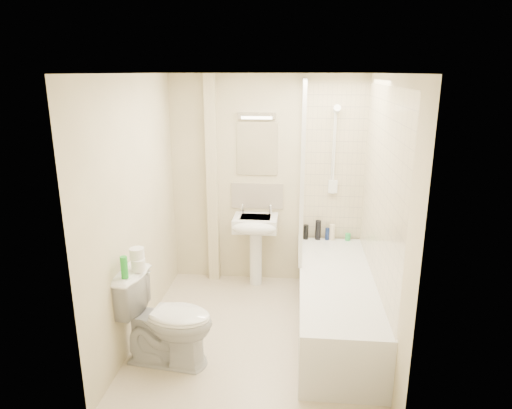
{
  "coord_description": "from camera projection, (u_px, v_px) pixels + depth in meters",
  "views": [
    {
      "loc": [
        0.36,
        -3.83,
        2.41
      ],
      "look_at": [
        -0.02,
        0.2,
        1.23
      ],
      "focal_mm": 32.0,
      "sensor_mm": 36.0,
      "label": 1
    }
  ],
  "objects": [
    {
      "name": "toilet_roll_lower",
      "position": [
        138.0,
        265.0,
        3.79
      ],
      "size": [
        0.12,
        0.12,
        0.1
      ],
      "primitive_type": "cylinder",
      "color": "white",
      "rests_on": "toilet"
    },
    {
      "name": "shower_fixture",
      "position": [
        334.0,
        154.0,
        5.01
      ],
      "size": [
        0.1,
        0.16,
        0.99
      ],
      "color": "white",
      "rests_on": "wall_back"
    },
    {
      "name": "bottle_cream",
      "position": [
        332.0,
        232.0,
        5.23
      ],
      "size": [
        0.06,
        0.06,
        0.18
      ],
      "primitive_type": "cylinder",
      "color": "beige",
      "rests_on": "bathtub"
    },
    {
      "name": "pedestal_sink",
      "position": [
        255.0,
        232.0,
        5.16
      ],
      "size": [
        0.49,
        0.46,
        0.95
      ],
      "color": "white",
      "rests_on": "ground"
    },
    {
      "name": "tile_right",
      "position": [
        381.0,
        188.0,
        4.02
      ],
      "size": [
        0.01,
        2.1,
        1.75
      ],
      "primitive_type": "cube",
      "color": "beige",
      "rests_on": "wall_right"
    },
    {
      "name": "bottle_black_b",
      "position": [
        318.0,
        230.0,
        5.24
      ],
      "size": [
        0.06,
        0.06,
        0.23
      ],
      "primitive_type": "cylinder",
      "color": "black",
      "rests_on": "bathtub"
    },
    {
      "name": "wall_back",
      "position": [
        267.0,
        182.0,
        5.23
      ],
      "size": [
        2.2,
        0.02,
        2.4
      ],
      "primitive_type": "cube",
      "color": "beige",
      "rests_on": "ground"
    },
    {
      "name": "bottle_blue",
      "position": [
        327.0,
        234.0,
        5.24
      ],
      "size": [
        0.05,
        0.05,
        0.14
      ],
      "primitive_type": "cylinder",
      "color": "navy",
      "rests_on": "bathtub"
    },
    {
      "name": "floor",
      "position": [
        257.0,
        333.0,
        4.37
      ],
      "size": [
        2.5,
        2.5,
        0.0
      ],
      "primitive_type": "plane",
      "color": "beige",
      "rests_on": "ground"
    },
    {
      "name": "wall_left",
      "position": [
        136.0,
        211.0,
        4.13
      ],
      "size": [
        0.02,
        2.5,
        2.4
      ],
      "primitive_type": "cube",
      "color": "beige",
      "rests_on": "ground"
    },
    {
      "name": "mirror",
      "position": [
        257.0,
        149.0,
        5.12
      ],
      "size": [
        0.46,
        0.01,
        0.6
      ],
      "primitive_type": "cube",
      "color": "white",
      "rests_on": "wall_back"
    },
    {
      "name": "toilet",
      "position": [
        166.0,
        319.0,
        3.85
      ],
      "size": [
        0.66,
        0.92,
        0.82
      ],
      "primitive_type": "imported",
      "rotation": [
        0.0,
        0.0,
        1.44
      ],
      "color": "white",
      "rests_on": "ground"
    },
    {
      "name": "strip_light",
      "position": [
        257.0,
        116.0,
        4.99
      ],
      "size": [
        0.42,
        0.07,
        0.07
      ],
      "primitive_type": "cube",
      "color": "silver",
      "rests_on": "wall_back"
    },
    {
      "name": "ceiling",
      "position": [
        257.0,
        73.0,
        3.7
      ],
      "size": [
        2.2,
        2.5,
        0.02
      ],
      "primitive_type": "cube",
      "color": "white",
      "rests_on": "wall_back"
    },
    {
      "name": "toilet_roll_upper",
      "position": [
        137.0,
        253.0,
        3.78
      ],
      "size": [
        0.12,
        0.12,
        0.09
      ],
      "primitive_type": "cylinder",
      "color": "white",
      "rests_on": "toilet_roll_lower"
    },
    {
      "name": "bottle_black_a",
      "position": [
        306.0,
        232.0,
        5.26
      ],
      "size": [
        0.06,
        0.06,
        0.17
      ],
      "primitive_type": "cylinder",
      "color": "black",
      "rests_on": "bathtub"
    },
    {
      "name": "green_bottle",
      "position": [
        124.0,
        267.0,
        3.64
      ],
      "size": [
        0.06,
        0.06,
        0.18
      ],
      "primitive_type": "cylinder",
      "color": "green",
      "rests_on": "toilet"
    },
    {
      "name": "wall_right",
      "position": [
        383.0,
        218.0,
        3.93
      ],
      "size": [
        0.02,
        2.5,
        2.4
      ],
      "primitive_type": "cube",
      "color": "beige",
      "rests_on": "ground"
    },
    {
      "name": "bottle_green",
      "position": [
        348.0,
        237.0,
        5.23
      ],
      "size": [
        0.06,
        0.06,
        0.08
      ],
      "primitive_type": "cylinder",
      "color": "green",
      "rests_on": "bathtub"
    },
    {
      "name": "tile_back",
      "position": [
        334.0,
        164.0,
        5.09
      ],
      "size": [
        0.7,
        0.01,
        1.75
      ],
      "primitive_type": "cube",
      "color": "beige",
      "rests_on": "wall_back"
    },
    {
      "name": "pipe_boxing",
      "position": [
        212.0,
        182.0,
        5.23
      ],
      "size": [
        0.12,
        0.12,
        2.4
      ],
      "primitive_type": "cube",
      "color": "beige",
      "rests_on": "ground"
    },
    {
      "name": "shower_screen",
      "position": [
        302.0,
        169.0,
        4.69
      ],
      "size": [
        0.04,
        0.92,
        1.8
      ],
      "color": "white",
      "rests_on": "bathtub"
    },
    {
      "name": "splashback",
      "position": [
        257.0,
        196.0,
        5.28
      ],
      "size": [
        0.6,
        0.02,
        0.3
      ],
      "primitive_type": "cube",
      "color": "beige",
      "rests_on": "wall_back"
    },
    {
      "name": "bathtub",
      "position": [
        336.0,
        302.0,
        4.37
      ],
      "size": [
        0.7,
        2.1,
        0.55
      ],
      "color": "white",
      "rests_on": "ground"
    },
    {
      "name": "bottle_white_a",
      "position": [
        318.0,
        233.0,
        5.25
      ],
      "size": [
        0.05,
        0.05,
        0.14
      ],
      "primitive_type": "cylinder",
      "color": "white",
      "rests_on": "bathtub"
    }
  ]
}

